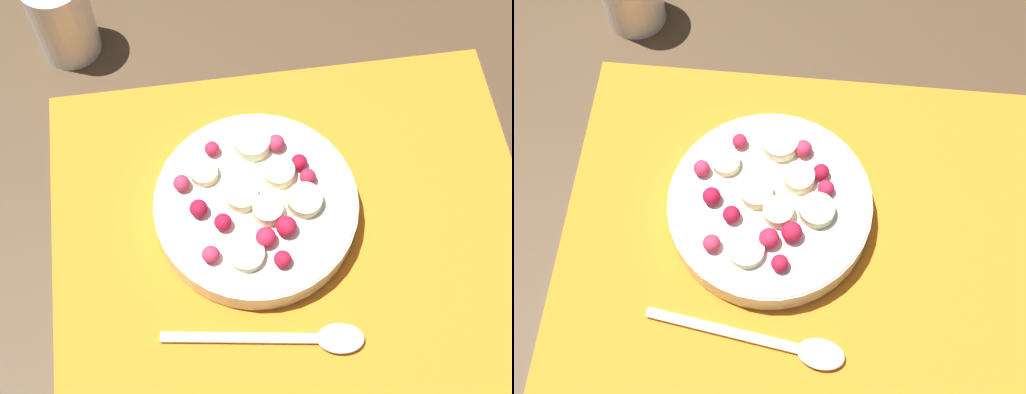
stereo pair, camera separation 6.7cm
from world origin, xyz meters
The scene contains 4 objects.
ground_plane centered at (0.00, 0.00, 0.00)m, with size 3.00×3.00×0.00m, color #4C3823.
placemat centered at (0.00, 0.00, 0.00)m, with size 0.47×0.38×0.01m.
fruit_bowl centered at (-0.03, 0.02, 0.03)m, with size 0.20×0.20×0.05m.
spoon centered at (-0.01, -0.11, 0.01)m, with size 0.19×0.05×0.01m.
Camera 2 is at (-0.01, -0.26, 0.65)m, focal length 50.00 mm.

